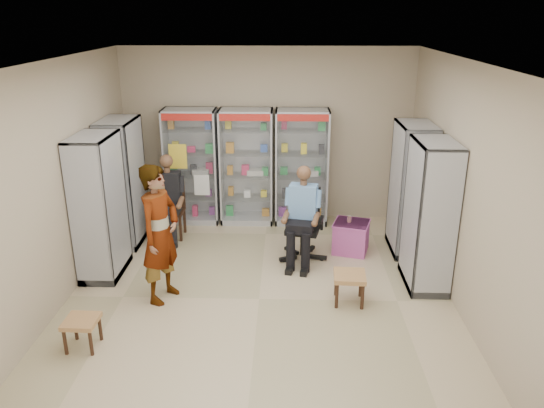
{
  "coord_description": "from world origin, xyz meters",
  "views": [
    {
      "loc": [
        0.34,
        -6.06,
        3.53
      ],
      "look_at": [
        0.15,
        0.7,
        1.07
      ],
      "focal_mm": 35.0,
      "sensor_mm": 36.0,
      "label": 1
    }
  ],
  "objects_px": {
    "cabinet_back_mid": "(247,167)",
    "cabinet_right_far": "(411,189)",
    "cabinet_right_near": "(429,216)",
    "woven_stool_a": "(349,288)",
    "woven_stool_b": "(83,333)",
    "seated_shopkeeper": "(303,217)",
    "cabinet_left_far": "(123,183)",
    "wooden_chair": "(171,210)",
    "cabinet_back_left": "(192,167)",
    "cabinet_back_right": "(302,168)",
    "pink_trunk": "(351,237)",
    "standing_man": "(160,234)",
    "cabinet_left_near": "(99,207)",
    "office_chair": "(303,225)"
  },
  "relations": [
    {
      "from": "cabinet_back_mid",
      "to": "cabinet_right_far",
      "type": "bearing_deg",
      "value": -23.65
    },
    {
      "from": "cabinet_right_near",
      "to": "woven_stool_a",
      "type": "height_order",
      "value": "cabinet_right_near"
    },
    {
      "from": "cabinet_back_mid",
      "to": "woven_stool_b",
      "type": "xyz_separation_m",
      "value": [
        -1.55,
        -3.83,
        -0.82
      ]
    },
    {
      "from": "seated_shopkeeper",
      "to": "woven_stool_a",
      "type": "height_order",
      "value": "seated_shopkeeper"
    },
    {
      "from": "woven_stool_a",
      "to": "woven_stool_b",
      "type": "height_order",
      "value": "woven_stool_a"
    },
    {
      "from": "cabinet_back_mid",
      "to": "seated_shopkeeper",
      "type": "distance_m",
      "value": 1.84
    },
    {
      "from": "cabinet_left_far",
      "to": "wooden_chair",
      "type": "xyz_separation_m",
      "value": [
        0.68,
        0.2,
        -0.53
      ]
    },
    {
      "from": "cabinet_back_left",
      "to": "woven_stool_b",
      "type": "distance_m",
      "value": 3.96
    },
    {
      "from": "cabinet_back_left",
      "to": "cabinet_back_right",
      "type": "xyz_separation_m",
      "value": [
        1.9,
        0.0,
        0.0
      ]
    },
    {
      "from": "pink_trunk",
      "to": "cabinet_back_left",
      "type": "bearing_deg",
      "value": 155.22
    },
    {
      "from": "wooden_chair",
      "to": "woven_stool_b",
      "type": "distance_m",
      "value": 3.14
    },
    {
      "from": "woven_stool_b",
      "to": "standing_man",
      "type": "xyz_separation_m",
      "value": [
        0.66,
        1.11,
        0.73
      ]
    },
    {
      "from": "cabinet_back_mid",
      "to": "cabinet_back_right",
      "type": "bearing_deg",
      "value": 0.0
    },
    {
      "from": "woven_stool_a",
      "to": "standing_man",
      "type": "xyz_separation_m",
      "value": [
        -2.4,
        0.04,
        0.7
      ]
    },
    {
      "from": "cabinet_left_near",
      "to": "pink_trunk",
      "type": "xyz_separation_m",
      "value": [
        3.58,
        0.81,
        -0.76
      ]
    },
    {
      "from": "cabinet_back_left",
      "to": "office_chair",
      "type": "relative_size",
      "value": 1.84
    },
    {
      "from": "cabinet_right_near",
      "to": "pink_trunk",
      "type": "distance_m",
      "value": 1.54
    },
    {
      "from": "cabinet_right_far",
      "to": "woven_stool_b",
      "type": "bearing_deg",
      "value": 123.19
    },
    {
      "from": "cabinet_right_near",
      "to": "wooden_chair",
      "type": "height_order",
      "value": "cabinet_right_near"
    },
    {
      "from": "cabinet_back_left",
      "to": "wooden_chair",
      "type": "relative_size",
      "value": 2.13
    },
    {
      "from": "woven_stool_a",
      "to": "cabinet_back_left",
      "type": "bearing_deg",
      "value": 131.62
    },
    {
      "from": "cabinet_back_left",
      "to": "standing_man",
      "type": "distance_m",
      "value": 2.72
    },
    {
      "from": "cabinet_back_mid",
      "to": "woven_stool_a",
      "type": "xyz_separation_m",
      "value": [
        1.51,
        -2.77,
        -0.8
      ]
    },
    {
      "from": "cabinet_back_right",
      "to": "standing_man",
      "type": "bearing_deg",
      "value": -124.03
    },
    {
      "from": "cabinet_back_left",
      "to": "cabinet_back_mid",
      "type": "xyz_separation_m",
      "value": [
        0.95,
        0.0,
        0.0
      ]
    },
    {
      "from": "office_chair",
      "to": "woven_stool_b",
      "type": "relative_size",
      "value": 3.05
    },
    {
      "from": "standing_man",
      "to": "cabinet_right_near",
      "type": "bearing_deg",
      "value": -59.81
    },
    {
      "from": "wooden_chair",
      "to": "woven_stool_b",
      "type": "xyz_separation_m",
      "value": [
        -0.35,
        -3.1,
        -0.29
      ]
    },
    {
      "from": "cabinet_right_near",
      "to": "standing_man",
      "type": "relative_size",
      "value": 1.11
    },
    {
      "from": "cabinet_back_mid",
      "to": "woven_stool_b",
      "type": "distance_m",
      "value": 4.21
    },
    {
      "from": "cabinet_right_far",
      "to": "standing_man",
      "type": "distance_m",
      "value": 3.82
    },
    {
      "from": "pink_trunk",
      "to": "woven_stool_b",
      "type": "height_order",
      "value": "pink_trunk"
    },
    {
      "from": "woven_stool_a",
      "to": "standing_man",
      "type": "height_order",
      "value": "standing_man"
    },
    {
      "from": "cabinet_back_left",
      "to": "office_chair",
      "type": "height_order",
      "value": "cabinet_back_left"
    },
    {
      "from": "seated_shopkeeper",
      "to": "woven_stool_b",
      "type": "xyz_separation_m",
      "value": [
        -2.49,
        -2.28,
        -0.51
      ]
    },
    {
      "from": "cabinet_right_near",
      "to": "standing_man",
      "type": "height_order",
      "value": "cabinet_right_near"
    },
    {
      "from": "cabinet_left_far",
      "to": "woven_stool_b",
      "type": "height_order",
      "value": "cabinet_left_far"
    },
    {
      "from": "woven_stool_a",
      "to": "seated_shopkeeper",
      "type": "bearing_deg",
      "value": 114.93
    },
    {
      "from": "cabinet_right_far",
      "to": "standing_man",
      "type": "xyz_separation_m",
      "value": [
        -3.47,
        -1.59,
        -0.1
      ]
    },
    {
      "from": "cabinet_back_left",
      "to": "cabinet_right_far",
      "type": "xyz_separation_m",
      "value": [
        3.53,
        -1.13,
        0.0
      ]
    },
    {
      "from": "cabinet_right_far",
      "to": "office_chair",
      "type": "bearing_deg",
      "value": 102.68
    },
    {
      "from": "office_chair",
      "to": "woven_stool_b",
      "type": "xyz_separation_m",
      "value": [
        -2.49,
        -2.33,
        -0.37
      ]
    },
    {
      "from": "cabinet_back_left",
      "to": "pink_trunk",
      "type": "distance_m",
      "value": 3.02
    },
    {
      "from": "cabinet_back_right",
      "to": "office_chair",
      "type": "distance_m",
      "value": 1.57
    },
    {
      "from": "pink_trunk",
      "to": "cabinet_back_mid",
      "type": "bearing_deg",
      "value": 144.26
    },
    {
      "from": "wooden_chair",
      "to": "woven_stool_b",
      "type": "bearing_deg",
      "value": -96.44
    },
    {
      "from": "cabinet_back_left",
      "to": "standing_man",
      "type": "height_order",
      "value": "cabinet_back_left"
    },
    {
      "from": "cabinet_left_far",
      "to": "cabinet_left_near",
      "type": "height_order",
      "value": "same"
    },
    {
      "from": "cabinet_back_right",
      "to": "standing_man",
      "type": "relative_size",
      "value": 1.11
    },
    {
      "from": "cabinet_right_far",
      "to": "pink_trunk",
      "type": "xyz_separation_m",
      "value": [
        -0.88,
        -0.09,
        -0.76
      ]
    }
  ]
}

